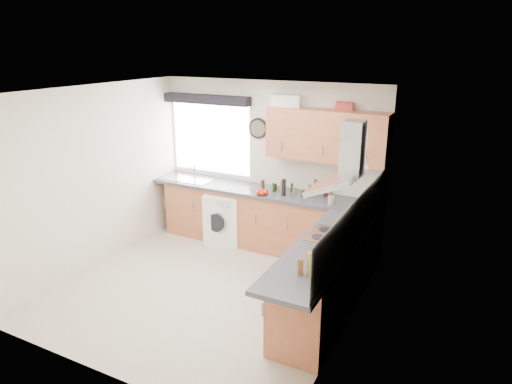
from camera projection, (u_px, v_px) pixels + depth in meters
The scene contains 40 objects.
ground_plane at pixel (209, 289), 5.87m from camera, with size 3.60×3.60×0.00m, color beige.
ceiling at pixel (202, 91), 5.10m from camera, with size 3.60×3.60×0.02m, color white.
wall_back at pixel (269, 163), 7.01m from camera, with size 3.60×0.02×2.50m, color silver.
wall_front at pixel (92, 256), 3.96m from camera, with size 3.60×0.02×2.50m, color silver.
wall_left at pixel (95, 178), 6.26m from camera, with size 0.02×3.60×2.50m, color silver.
wall_right at pixel (352, 222), 4.71m from camera, with size 0.02×3.60×2.50m, color silver.
window at pixel (211, 138), 7.36m from camera, with size 1.40×0.02×1.10m, color white.
window_blind at pixel (206, 99), 7.09m from camera, with size 1.50×0.18×0.14m, color black.
splashback at pixel (358, 219), 4.99m from camera, with size 0.01×3.00×0.54m, color white.
base_cab_back at pixel (255, 218), 7.06m from camera, with size 3.00×0.58×0.86m, color #A15635.
base_cab_corner at pixel (357, 237), 6.37m from camera, with size 0.60×0.60×0.86m, color #A15635.
base_cab_right at pixel (326, 280), 5.22m from camera, with size 0.58×2.10×0.86m, color #A15635.
worktop_back at pixel (261, 191), 6.87m from camera, with size 3.60×0.62×0.05m, color #34353B.
worktop_right at pixel (323, 248), 4.95m from camera, with size 0.62×2.42×0.05m, color #34353B.
sink at pixel (188, 176), 7.42m from camera, with size 0.84×0.46×0.10m, color #A1A5AE, non-canonical shape.
oven at pixel (330, 274), 5.35m from camera, with size 0.56×0.58×0.85m, color black.
hob_plate at pixel (332, 236), 5.20m from camera, with size 0.52×0.52×0.01m, color #A1A5AE.
extractor_hood at pixel (345, 165), 4.89m from camera, with size 0.52×0.78×0.66m, color #A1A5AE, non-canonical shape.
upper_cabinets at pixel (327, 135), 6.28m from camera, with size 1.70×0.35×0.70m, color #A15635.
washing_machine at pixel (225, 217), 7.19m from camera, with size 0.55×0.53×0.80m, color white.
wall_clock at pixel (258, 129), 6.89m from camera, with size 0.31×0.31×0.04m, color black.
casserole at pixel (287, 100), 6.51m from camera, with size 0.40×0.29×0.17m, color white.
storage_box at pixel (344, 106), 6.15m from camera, with size 0.23×0.19×0.10m, color #BC362D.
utensil_pot at pixel (331, 200), 6.22m from camera, with size 0.09×0.09×0.13m, color gray.
kitchen_roll at pixel (356, 214), 5.58m from camera, with size 0.10×0.10×0.23m, color white.
tomato_cluster at pixel (262, 192), 6.63m from camera, with size 0.17×0.17×0.08m, color #B91E09, non-canonical shape.
jar_0 at pixel (263, 186), 6.77m from camera, with size 0.05×0.05×0.17m, color #30281A.
jar_1 at pixel (284, 187), 6.56m from camera, with size 0.06×0.06×0.25m, color black.
jar_2 at pixel (326, 189), 6.54m from camera, with size 0.07×0.07×0.21m, color #341218.
jar_3 at pixel (315, 188), 6.54m from camera, with size 0.05×0.05×0.25m, color maroon.
jar_4 at pixel (275, 187), 6.83m from camera, with size 0.06×0.06×0.10m, color #3A1416.
jar_5 at pixel (294, 190), 6.66m from camera, with size 0.05×0.05×0.11m, color olive.
jar_6 at pixel (310, 191), 6.48m from camera, with size 0.05×0.05×0.19m, color #285B20.
jar_7 at pixel (282, 188), 6.64m from camera, with size 0.05×0.05×0.19m, color brown.
jar_8 at pixel (292, 188), 6.73m from camera, with size 0.04×0.04×0.13m, color #153C1C.
jar_9 at pixel (274, 188), 6.75m from camera, with size 0.05×0.05×0.13m, color #183713.
jar_10 at pixel (303, 194), 6.53m from camera, with size 0.05×0.05×0.10m, color black.
bottle_0 at pixel (310, 264), 4.29m from camera, with size 0.05×0.05×0.24m, color olive.
bottle_1 at pixel (300, 267), 4.32m from camera, with size 0.06×0.06×0.16m, color brown.
bottle_2 at pixel (310, 264), 4.30m from camera, with size 0.05×0.05×0.22m, color olive.
Camera 1 is at (2.90, -4.36, 3.00)m, focal length 32.00 mm.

